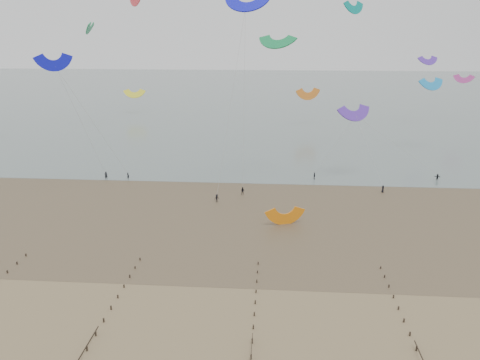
% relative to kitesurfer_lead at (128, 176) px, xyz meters
% --- Properties ---
extents(ground, '(500.00, 500.00, 0.00)m').
position_rel_kitesurfer_lead_xyz_m(ground, '(27.85, -51.30, -0.80)').
color(ground, brown).
rests_on(ground, ground).
extents(sea_and_shore, '(500.00, 665.00, 0.03)m').
position_rel_kitesurfer_lead_xyz_m(sea_and_shore, '(23.77, -16.90, -0.79)').
color(sea_and_shore, '#475654').
rests_on(sea_and_shore, ground).
extents(kitesurfer_lead, '(0.69, 0.62, 1.59)m').
position_rel_kitesurfer_lead_xyz_m(kitesurfer_lead, '(0.00, 0.00, 0.00)').
color(kitesurfer_lead, black).
rests_on(kitesurfer_lead, ground).
extents(kitesurfers, '(121.00, 18.78, 1.85)m').
position_rel_kitesurfer_lead_xyz_m(kitesurfers, '(52.53, -3.00, 0.03)').
color(kitesurfers, black).
rests_on(kitesurfers, ground).
extents(grounded_kite, '(7.25, 6.33, 3.38)m').
position_rel_kitesurfer_lead_xyz_m(grounded_kite, '(36.10, -23.87, -0.80)').
color(grounded_kite, orange).
rests_on(grounded_kite, ground).
extents(kites_airborne, '(258.06, 106.48, 41.26)m').
position_rel_kitesurfer_lead_xyz_m(kites_airborne, '(14.12, 40.06, 23.14)').
color(kites_airborne, '#D040A1').
rests_on(kites_airborne, ground).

